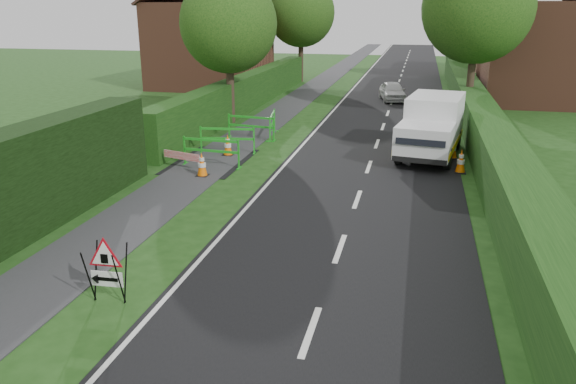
{
  "coord_description": "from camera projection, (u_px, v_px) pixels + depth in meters",
  "views": [
    {
      "loc": [
        3.99,
        -7.06,
        5.17
      ],
      "look_at": [
        1.26,
        4.68,
        1.21
      ],
      "focal_mm": 35.0,
      "sensor_mm": 36.0,
      "label": 1
    }
  ],
  "objects": [
    {
      "name": "road_surface",
      "position": [
        399.0,
        82.0,
        40.85
      ],
      "size": [
        6.0,
        90.0,
        0.02
      ],
      "primitive_type": "cube",
      "color": "black",
      "rests_on": "ground"
    },
    {
      "name": "ped_barrier_3",
      "position": [
        272.0,
        122.0,
        23.53
      ],
      "size": [
        0.67,
        2.09,
        1.0
      ],
      "rotation": [
        0.0,
        0.0,
        1.73
      ],
      "color": "#1C9A1E",
      "rests_on": "ground"
    },
    {
      "name": "hedge_west_far",
      "position": [
        248.0,
        108.0,
        30.44
      ],
      "size": [
        1.0,
        24.0,
        1.8
      ],
      "primitive_type": "cube",
      "color": "#14380F",
      "rests_on": "ground"
    },
    {
      "name": "house_west",
      "position": [
        211.0,
        43.0,
        38.01
      ],
      "size": [
        7.5,
        7.4,
        7.88
      ],
      "color": "brown",
      "rests_on": "ground"
    },
    {
      "name": "traffic_cone_0",
      "position": [
        461.0,
        161.0,
        18.37
      ],
      "size": [
        0.38,
        0.38,
        0.79
      ],
      "color": "black",
      "rests_on": "ground"
    },
    {
      "name": "traffic_cone_3",
      "position": [
        202.0,
        164.0,
        17.99
      ],
      "size": [
        0.38,
        0.38,
        0.79
      ],
      "color": "black",
      "rests_on": "ground"
    },
    {
      "name": "tree_fw",
      "position": [
        301.0,
        13.0,
        39.95
      ],
      "size": [
        4.8,
        4.8,
        7.24
      ],
      "color": "#2D2116",
      "rests_on": "ground"
    },
    {
      "name": "ground",
      "position": [
        146.0,
        346.0,
        9.0
      ],
      "size": [
        120.0,
        120.0,
        0.0
      ],
      "primitive_type": "plane",
      "color": "#1A3F12",
      "rests_on": "ground"
    },
    {
      "name": "ped_barrier_1",
      "position": [
        227.0,
        137.0,
        20.8
      ],
      "size": [
        2.09,
        0.62,
        1.0
      ],
      "rotation": [
        0.0,
        0.0,
        0.13
      ],
      "color": "#1C9A1E",
      "rests_on": "ground"
    },
    {
      "name": "traffic_cone_1",
      "position": [
        453.0,
        148.0,
        20.13
      ],
      "size": [
        0.38,
        0.38,
        0.79
      ],
      "color": "black",
      "rests_on": "ground"
    },
    {
      "name": "footpath",
      "position": [
        324.0,
        80.0,
        42.03
      ],
      "size": [
        2.0,
        90.0,
        0.02
      ],
      "primitive_type": "cube",
      "color": "#2D2D30",
      "rests_on": "ground"
    },
    {
      "name": "ped_barrier_2",
      "position": [
        251.0,
        124.0,
        23.01
      ],
      "size": [
        2.09,
        0.61,
        1.0
      ],
      "rotation": [
        0.0,
        0.0,
        -0.13
      ],
      "color": "#1C9A1E",
      "rests_on": "ground"
    },
    {
      "name": "tree_ne",
      "position": [
        478.0,
        8.0,
        26.37
      ],
      "size": [
        5.2,
        5.2,
        7.79
      ],
      "color": "#2D2116",
      "rests_on": "ground"
    },
    {
      "name": "tree_fe",
      "position": [
        458.0,
        21.0,
        41.47
      ],
      "size": [
        4.2,
        4.2,
        6.33
      ],
      "color": "#2D2116",
      "rests_on": "ground"
    },
    {
      "name": "hedge_east",
      "position": [
        480.0,
        144.0,
        22.41
      ],
      "size": [
        1.2,
        50.0,
        1.5
      ],
      "primitive_type": "cube",
      "color": "#14380F",
      "rests_on": "ground"
    },
    {
      "name": "traffic_cone_2",
      "position": [
        455.0,
        135.0,
        22.21
      ],
      "size": [
        0.38,
        0.38,
        0.79
      ],
      "color": "black",
      "rests_on": "ground"
    },
    {
      "name": "hatchback_car",
      "position": [
        392.0,
        91.0,
        32.73
      ],
      "size": [
        1.91,
        3.39,
        1.09
      ],
      "primitive_type": "imported",
      "rotation": [
        0.0,
        0.0,
        0.2
      ],
      "color": "silver",
      "rests_on": "ground"
    },
    {
      "name": "redwhite_plank",
      "position": [
        182.0,
        169.0,
        18.95
      ],
      "size": [
        1.45,
        0.47,
        0.25
      ],
      "primitive_type": "cube",
      "rotation": [
        0.0,
        0.0,
        -0.29
      ],
      "color": "red",
      "rests_on": "ground"
    },
    {
      "name": "house_east_b",
      "position": [
        527.0,
        38.0,
        44.38
      ],
      "size": [
        7.5,
        7.4,
        7.88
      ],
      "color": "brown",
      "rests_on": "ground"
    },
    {
      "name": "house_east_a",
      "position": [
        549.0,
        50.0,
        31.64
      ],
      "size": [
        7.5,
        7.4,
        7.88
      ],
      "color": "brown",
      "rests_on": "ground"
    },
    {
      "name": "tree_nw",
      "position": [
        228.0,
        24.0,
        25.25
      ],
      "size": [
        4.4,
        4.4,
        6.7
      ],
      "color": "#2D2116",
      "rests_on": "ground"
    },
    {
      "name": "works_van",
      "position": [
        432.0,
        125.0,
        20.25
      ],
      "size": [
        2.51,
        4.89,
        2.13
      ],
      "rotation": [
        0.0,
        0.0,
        -0.15
      ],
      "color": "silver",
      "rests_on": "ground"
    },
    {
      "name": "triangle_sign",
      "position": [
        104.0,
        265.0,
        10.1
      ],
      "size": [
        0.78,
        0.78,
        1.09
      ],
      "rotation": [
        0.0,
        0.0,
        0.05
      ],
      "color": "black",
      "rests_on": "ground"
    },
    {
      "name": "ped_barrier_0",
      "position": [
        211.0,
        149.0,
        19.03
      ],
      "size": [
        2.08,
        0.49,
        1.0
      ],
      "rotation": [
        0.0,
        0.0,
        -0.07
      ],
      "color": "#1C9A1E",
      "rests_on": "ground"
    },
    {
      "name": "traffic_cone_4",
      "position": [
        228.0,
        145.0,
        20.54
      ],
      "size": [
        0.38,
        0.38,
        0.79
      ],
      "color": "black",
      "rests_on": "ground"
    }
  ]
}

